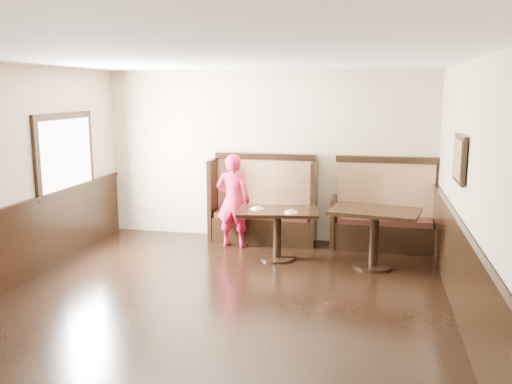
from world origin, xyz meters
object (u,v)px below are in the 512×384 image
(booth_neighbor, at_px, (384,218))
(child, at_px, (233,201))
(table_neighbor, at_px, (374,224))
(table_main, at_px, (277,221))
(booth_main, at_px, (263,210))

(booth_neighbor, height_order, child, child)
(table_neighbor, bearing_deg, child, 175.37)
(booth_neighbor, distance_m, table_main, 1.82)
(booth_main, xyz_separation_m, table_neighbor, (1.80, -1.02, 0.10))
(table_main, bearing_deg, child, 138.21)
(booth_main, distance_m, child, 0.63)
(table_main, xyz_separation_m, table_neighbor, (1.39, -0.07, 0.05))
(booth_main, bearing_deg, table_neighbor, -29.66)
(booth_main, height_order, child, child)
(booth_neighbor, relative_size, child, 1.10)
(booth_main, relative_size, table_main, 1.37)
(table_main, bearing_deg, booth_neighbor, 22.14)
(booth_main, xyz_separation_m, booth_neighbor, (1.95, -0.00, -0.05))
(booth_main, distance_m, booth_neighbor, 1.95)
(booth_main, bearing_deg, child, -132.39)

